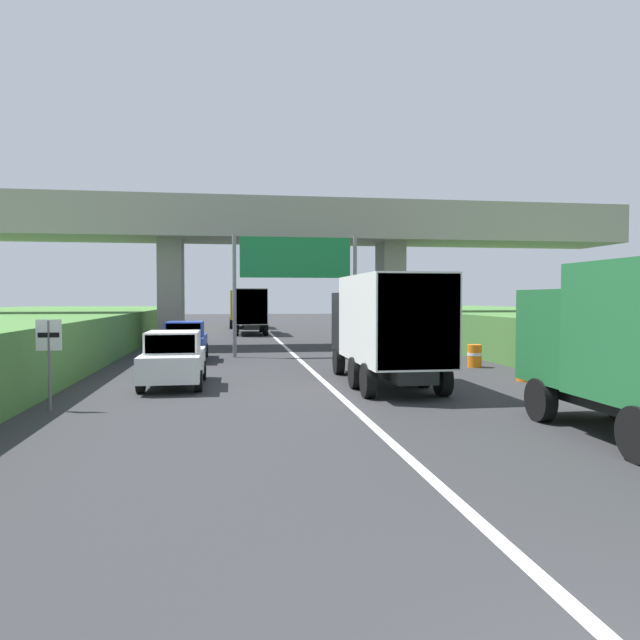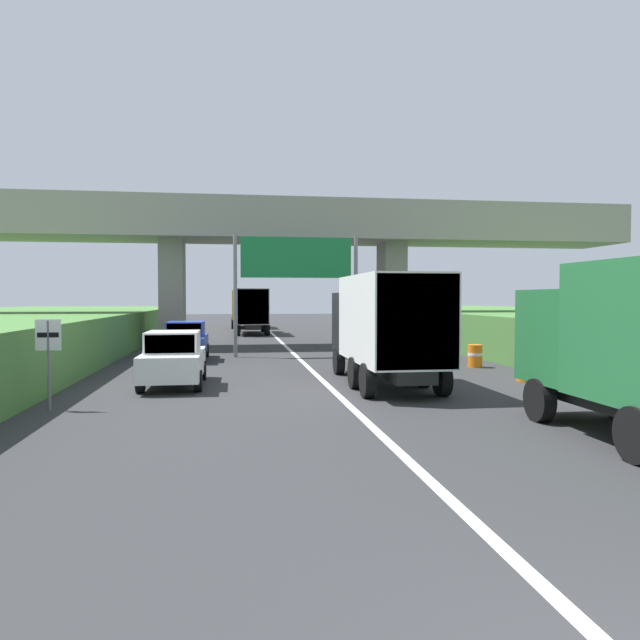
# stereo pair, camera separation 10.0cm
# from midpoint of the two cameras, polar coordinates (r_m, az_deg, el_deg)

# --- Properties ---
(lane_centre_stripe) EXTENTS (0.20, 90.01, 0.01)m
(lane_centre_stripe) POSITION_cam_midpoint_polar(r_m,az_deg,el_deg) (28.07, -2.48, -3.49)
(lane_centre_stripe) COLOR white
(lane_centre_stripe) RESTS_ON ground
(overpass_bridge) EXTENTS (40.00, 4.80, 8.20)m
(overpass_bridge) POSITION_cam_midpoint_polar(r_m,az_deg,el_deg) (34.34, -3.61, 7.96)
(overpass_bridge) COLOR gray
(overpass_bridge) RESTS_ON ground
(overhead_highway_sign) EXTENTS (5.88, 0.18, 5.70)m
(overhead_highway_sign) POSITION_cam_midpoint_polar(r_m,az_deg,el_deg) (27.89, -2.47, 5.20)
(overhead_highway_sign) COLOR slate
(overhead_highway_sign) RESTS_ON ground
(speed_limit_sign) EXTENTS (0.60, 0.08, 2.23)m
(speed_limit_sign) POSITION_cam_midpoint_polar(r_m,az_deg,el_deg) (15.90, -24.79, -2.66)
(speed_limit_sign) COLOR slate
(speed_limit_sign) RESTS_ON ground
(truck_silver) EXTENTS (2.44, 7.30, 3.44)m
(truck_silver) POSITION_cam_midpoint_polar(r_m,az_deg,el_deg) (45.54, -6.80, 1.08)
(truck_silver) COLOR black
(truck_silver) RESTS_ON ground
(truck_yellow) EXTENTS (2.44, 7.30, 3.44)m
(truck_yellow) POSITION_cam_midpoint_polar(r_m,az_deg,el_deg) (55.54, -7.50, 1.27)
(truck_yellow) COLOR black
(truck_yellow) RESTS_ON ground
(truck_black) EXTENTS (2.44, 7.30, 3.44)m
(truck_black) POSITION_cam_midpoint_polar(r_m,az_deg,el_deg) (18.74, 6.13, -0.38)
(truck_black) COLOR black
(truck_black) RESTS_ON ground
(car_white) EXTENTS (1.86, 4.10, 1.72)m
(car_white) POSITION_cam_midpoint_polar(r_m,az_deg,el_deg) (19.00, -14.05, -3.65)
(car_white) COLOR silver
(car_white) RESTS_ON ground
(car_blue) EXTENTS (1.86, 4.10, 1.72)m
(car_blue) POSITION_cam_midpoint_polar(r_m,az_deg,el_deg) (26.77, -12.95, -1.98)
(car_blue) COLOR #233D9E
(car_blue) RESTS_ON ground
(construction_barrel_1) EXTENTS (0.57, 0.57, 0.90)m
(construction_barrel_1) POSITION_cam_midpoint_polar(r_m,az_deg,el_deg) (17.38, 25.49, -5.66)
(construction_barrel_1) COLOR orange
(construction_barrel_1) RESTS_ON ground
(construction_barrel_2) EXTENTS (0.57, 0.57, 0.90)m
(construction_barrel_2) POSITION_cam_midpoint_polar(r_m,az_deg,el_deg) (20.73, 19.01, -4.33)
(construction_barrel_2) COLOR orange
(construction_barrel_2) RESTS_ON ground
(construction_barrel_3) EXTENTS (0.57, 0.57, 0.90)m
(construction_barrel_3) POSITION_cam_midpoint_polar(r_m,az_deg,el_deg) (24.31, 14.54, -3.35)
(construction_barrel_3) COLOR orange
(construction_barrel_3) RESTS_ON ground
(construction_barrel_4) EXTENTS (0.57, 0.57, 0.90)m
(construction_barrel_4) POSITION_cam_midpoint_polar(r_m,az_deg,el_deg) (28.01, 11.23, -2.61)
(construction_barrel_4) COLOR orange
(construction_barrel_4) RESTS_ON ground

